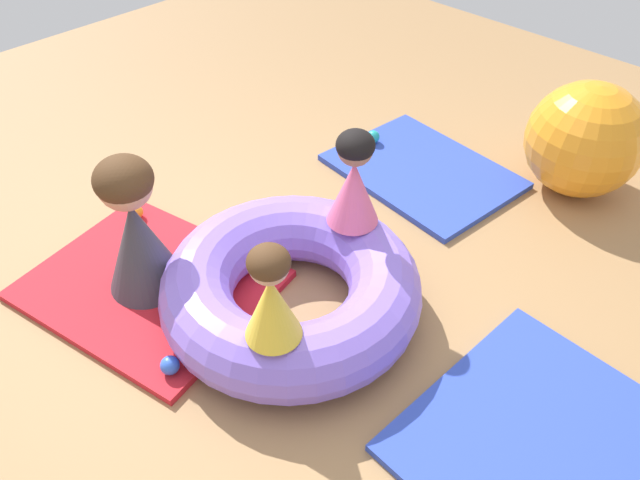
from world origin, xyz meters
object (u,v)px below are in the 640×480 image
(child_in_yellow, at_px, (271,295))
(adult_seated, at_px, (135,227))
(play_ball_orange, at_px, (136,212))
(play_ball_teal, at_px, (373,137))
(inflatable_cushion, at_px, (291,288))
(child_in_pink, at_px, (354,179))
(play_ball_blue, at_px, (170,365))
(exercise_ball_large, at_px, (585,140))

(child_in_yellow, xyz_separation_m, adult_seated, (-0.92, -0.05, -0.17))
(play_ball_orange, height_order, play_ball_teal, play_ball_teal)
(inflatable_cushion, relative_size, child_in_pink, 2.48)
(play_ball_blue, distance_m, exercise_ball_large, 2.68)
(adult_seated, xyz_separation_m, play_ball_teal, (-0.05, 1.83, -0.33))
(child_in_yellow, distance_m, play_ball_orange, 1.52)
(play_ball_teal, bearing_deg, adult_seated, -88.45)
(play_ball_teal, relative_size, play_ball_blue, 1.00)
(child_in_yellow, relative_size, child_in_pink, 0.92)
(child_in_yellow, bearing_deg, child_in_pink, -177.63)
(adult_seated, bearing_deg, play_ball_blue, 174.71)
(child_in_yellow, height_order, adult_seated, child_in_yellow)
(child_in_pink, height_order, exercise_ball_large, child_in_pink)
(inflatable_cushion, bearing_deg, child_in_yellow, -52.32)
(play_ball_teal, bearing_deg, play_ball_blue, -73.93)
(play_ball_orange, bearing_deg, play_ball_blue, -25.83)
(inflatable_cushion, xyz_separation_m, play_ball_teal, (-0.71, 1.44, -0.09))
(inflatable_cushion, xyz_separation_m, play_ball_blue, (-0.11, -0.65, -0.09))
(child_in_pink, distance_m, adult_seated, 1.07)
(child_in_pink, xyz_separation_m, play_ball_orange, (-1.16, -0.57, -0.52))
(exercise_ball_large, bearing_deg, play_ball_orange, -128.01)
(child_in_yellow, bearing_deg, play_ball_orange, -114.81)
(adult_seated, bearing_deg, child_in_pink, -108.99)
(child_in_pink, xyz_separation_m, exercise_ball_large, (0.48, 1.52, -0.25))
(child_in_yellow, bearing_deg, exercise_ball_large, 158.09)
(child_in_yellow, height_order, play_ball_orange, child_in_yellow)
(child_in_yellow, relative_size, play_ball_teal, 5.36)
(play_ball_teal, height_order, play_ball_blue, same)
(play_ball_blue, bearing_deg, play_ball_orange, 154.17)
(adult_seated, relative_size, play_ball_orange, 9.48)
(child_in_yellow, distance_m, play_ball_teal, 2.09)
(child_in_yellow, height_order, exercise_ball_large, child_in_yellow)
(play_ball_teal, bearing_deg, inflatable_cushion, -63.82)
(inflatable_cushion, xyz_separation_m, exercise_ball_large, (0.48, 1.96, 0.17))
(child_in_yellow, relative_size, exercise_ball_large, 0.67)
(child_in_pink, xyz_separation_m, adult_seated, (-0.66, -0.83, -0.19))
(adult_seated, bearing_deg, play_ball_teal, -69.03)
(child_in_yellow, distance_m, play_ball_blue, 0.69)
(play_ball_orange, height_order, exercise_ball_large, exercise_ball_large)
(child_in_pink, bearing_deg, play_ball_orange, 4.83)
(adult_seated, bearing_deg, play_ball_orange, -7.62)
(child_in_yellow, bearing_deg, inflatable_cushion, -158.92)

